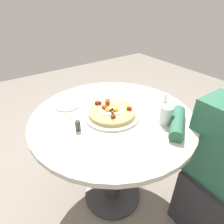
{
  "coord_description": "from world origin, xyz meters",
  "views": [
    {
      "loc": [
        -0.76,
        0.54,
        1.37
      ],
      "look_at": [
        0.0,
        0.0,
        0.78
      ],
      "focal_mm": 30.3,
      "sensor_mm": 36.0,
      "label": 1
    }
  ],
  "objects": [
    {
      "name": "water_glass",
      "position": [
        -0.23,
        -0.19,
        0.81
      ],
      "size": [
        0.07,
        0.07,
        0.1
      ],
      "primitive_type": "cylinder",
      "color": "silver",
      "rests_on": "dining_table"
    },
    {
      "name": "dining_table",
      "position": [
        0.0,
        0.0,
        0.58
      ],
      "size": [
        0.96,
        0.96,
        0.76
      ],
      "color": "beige",
      "rests_on": "ground_plane"
    },
    {
      "name": "pizza_plate",
      "position": [
        0.0,
        0.01,
        0.76
      ],
      "size": [
        0.33,
        0.33,
        0.01
      ],
      "primitive_type": "cylinder",
      "color": "silver",
      "rests_on": "dining_table"
    },
    {
      "name": "bread_plate",
      "position": [
        0.25,
        0.17,
        0.76
      ],
      "size": [
        0.16,
        0.16,
        0.01
      ],
      "primitive_type": "cylinder",
      "color": "white",
      "rests_on": "dining_table"
    },
    {
      "name": "knife",
      "position": [
        0.07,
        -0.27,
        0.76
      ],
      "size": [
        0.07,
        0.17,
        0.0
      ],
      "primitive_type": "cube",
      "rotation": [
        0.0,
        0.0,
        1.22
      ],
      "color": "silver",
      "rests_on": "napkin"
    },
    {
      "name": "salt_shaker",
      "position": [
        -0.07,
        -0.37,
        0.79
      ],
      "size": [
        0.03,
        0.03,
        0.06
      ],
      "primitive_type": "cylinder",
      "color": "white",
      "rests_on": "dining_table"
    },
    {
      "name": "pepper_shaker",
      "position": [
        -0.02,
        0.23,
        0.79
      ],
      "size": [
        0.03,
        0.03,
        0.06
      ],
      "primitive_type": "cylinder",
      "color": "#3F3833",
      "rests_on": "dining_table"
    },
    {
      "name": "napkin",
      "position": [
        0.09,
        -0.28,
        0.76
      ],
      "size": [
        0.19,
        0.21,
        0.0
      ],
      "primitive_type": "cube",
      "rotation": [
        0.0,
        0.0,
        1.22
      ],
      "color": "white",
      "rests_on": "dining_table"
    },
    {
      "name": "person_seated",
      "position": [
        -0.52,
        -0.37,
        0.51
      ],
      "size": [
        0.52,
        0.43,
        1.14
      ],
      "color": "#2D2D33",
      "rests_on": "ground_plane"
    },
    {
      "name": "fork",
      "position": [
        0.11,
        -0.28,
        0.76
      ],
      "size": [
        0.07,
        0.17,
        0.0
      ],
      "primitive_type": "cube",
      "rotation": [
        0.0,
        0.0,
        1.22
      ],
      "color": "silver",
      "rests_on": "napkin"
    },
    {
      "name": "breakfast_pizza",
      "position": [
        0.0,
        0.01,
        0.78
      ],
      "size": [
        0.27,
        0.27,
        0.05
      ],
      "color": "tan",
      "rests_on": "pizza_plate"
    },
    {
      "name": "ground_plane",
      "position": [
        0.0,
        0.0,
        0.0
      ],
      "size": [
        6.0,
        6.0,
        0.0
      ],
      "primitive_type": "plane",
      "color": "gray"
    }
  ]
}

